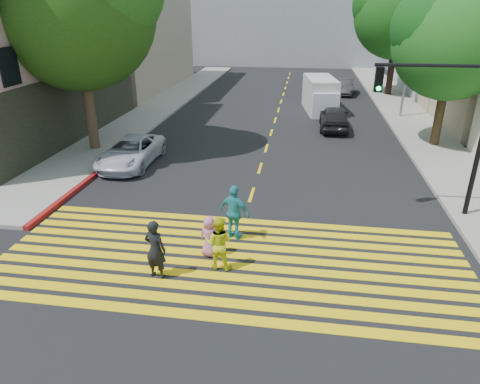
% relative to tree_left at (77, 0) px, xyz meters
% --- Properties ---
extents(ground, '(120.00, 120.00, 0.00)m').
position_rel_tree_left_xyz_m(ground, '(8.45, -10.38, -6.95)').
color(ground, black).
extents(sidewalk_left, '(3.00, 40.00, 0.15)m').
position_rel_tree_left_xyz_m(sidewalk_left, '(-0.05, 11.62, -6.88)').
color(sidewalk_left, gray).
rests_on(sidewalk_left, ground).
extents(sidewalk_right, '(3.00, 60.00, 0.15)m').
position_rel_tree_left_xyz_m(sidewalk_right, '(16.95, 4.62, -6.88)').
color(sidewalk_right, gray).
rests_on(sidewalk_right, ground).
extents(curb_red, '(0.20, 8.00, 0.16)m').
position_rel_tree_left_xyz_m(curb_red, '(1.55, -4.38, -6.87)').
color(curb_red, maroon).
rests_on(curb_red, ground).
extents(crosswalk, '(13.40, 5.30, 0.01)m').
position_rel_tree_left_xyz_m(crosswalk, '(8.45, -9.10, -6.95)').
color(crosswalk, yellow).
rests_on(crosswalk, ground).
extents(lane_line, '(0.12, 34.40, 0.01)m').
position_rel_tree_left_xyz_m(lane_line, '(8.45, 12.12, -6.95)').
color(lane_line, yellow).
rests_on(lane_line, ground).
extents(building_left_tan, '(12.00, 16.00, 10.00)m').
position_rel_tree_left_xyz_m(building_left_tan, '(-7.55, 17.62, -1.95)').
color(building_left_tan, tan).
rests_on(building_left_tan, ground).
extents(building_right_grey, '(10.00, 10.00, 10.00)m').
position_rel_tree_left_xyz_m(building_right_grey, '(23.45, 19.62, -1.95)').
color(building_right_grey, gray).
rests_on(building_right_grey, ground).
extents(backdrop_block, '(30.00, 8.00, 12.00)m').
position_rel_tree_left_xyz_m(backdrop_block, '(8.45, 37.62, -0.95)').
color(backdrop_block, gray).
rests_on(backdrop_block, ground).
extents(tree_left, '(9.25, 8.90, 10.31)m').
position_rel_tree_left_xyz_m(tree_left, '(0.00, 0.00, 0.00)').
color(tree_left, '#43321D').
rests_on(tree_left, ground).
extents(tree_right_near, '(6.49, 6.00, 8.21)m').
position_rel_tree_left_xyz_m(tree_right_near, '(17.10, 3.22, -1.40)').
color(tree_right_near, black).
rests_on(tree_right_near, ground).
extents(tree_right_far, '(8.24, 7.83, 9.68)m').
position_rel_tree_left_xyz_m(tree_right_far, '(17.01, 17.23, -0.42)').
color(tree_right_far, black).
rests_on(tree_right_far, ground).
extents(pedestrian_man, '(0.69, 0.53, 1.68)m').
position_rel_tree_left_xyz_m(pedestrian_man, '(6.62, -10.18, -6.11)').
color(pedestrian_man, black).
rests_on(pedestrian_man, ground).
extents(pedestrian_woman, '(0.79, 0.64, 1.55)m').
position_rel_tree_left_xyz_m(pedestrian_woman, '(8.18, -9.50, -6.18)').
color(pedestrian_woman, '#CAD51A').
rests_on(pedestrian_woman, ground).
extents(pedestrian_child, '(0.68, 0.52, 1.24)m').
position_rel_tree_left_xyz_m(pedestrian_child, '(7.79, -8.92, -6.33)').
color(pedestrian_child, '#C66BA9').
rests_on(pedestrian_child, ground).
extents(pedestrian_extra, '(1.13, 0.80, 1.78)m').
position_rel_tree_left_xyz_m(pedestrian_extra, '(8.35, -7.82, -6.07)').
color(pedestrian_extra, teal).
rests_on(pedestrian_extra, ground).
extents(white_sedan, '(2.09, 4.50, 1.25)m').
position_rel_tree_left_xyz_m(white_sedan, '(2.55, -1.78, -6.33)').
color(white_sedan, silver).
rests_on(white_sedan, ground).
extents(dark_car_near, '(1.67, 4.09, 1.39)m').
position_rel_tree_left_xyz_m(dark_car_near, '(12.03, 5.98, -6.26)').
color(dark_car_near, black).
rests_on(dark_car_near, ground).
extents(silver_car, '(2.17, 5.07, 1.46)m').
position_rel_tree_left_xyz_m(silver_car, '(11.60, 19.08, -6.22)').
color(silver_car, '#8C949E').
rests_on(silver_car, ground).
extents(dark_car_parked, '(1.77, 3.93, 1.25)m').
position_rel_tree_left_xyz_m(dark_car_parked, '(13.49, 17.43, -6.33)').
color(dark_car_parked, '#262729').
rests_on(dark_car_parked, ground).
extents(white_van, '(2.45, 5.01, 2.27)m').
position_rel_tree_left_xyz_m(white_van, '(11.29, 10.60, -5.88)').
color(white_van, silver).
rests_on(white_van, ground).
extents(traffic_signal, '(3.69, 0.37, 5.41)m').
position_rel_tree_left_xyz_m(traffic_signal, '(14.95, -5.21, -3.45)').
color(traffic_signal, black).
rests_on(traffic_signal, ground).
extents(street_lamp, '(1.86, 0.33, 8.22)m').
position_rel_tree_left_xyz_m(street_lamp, '(16.32, 9.48, -2.23)').
color(street_lamp, gray).
rests_on(street_lamp, ground).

